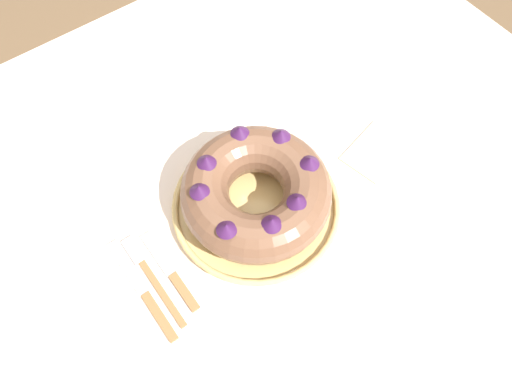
{
  "coord_description": "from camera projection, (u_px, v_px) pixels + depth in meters",
  "views": [
    {
      "loc": [
        -0.22,
        -0.33,
        1.6
      ],
      "look_at": [
        0.03,
        0.01,
        0.82
      ],
      "focal_mm": 35.0,
      "sensor_mm": 36.0,
      "label": 1
    }
  ],
  "objects": [
    {
      "name": "ground_plane",
      "position": [
        251.0,
        322.0,
        1.6
      ],
      "size": [
        8.0,
        8.0,
        0.0
      ],
      "primitive_type": "plane",
      "color": "brown"
    },
    {
      "name": "dining_table",
      "position": [
        248.0,
        236.0,
        1.0
      ],
      "size": [
        1.57,
        1.3,
        0.75
      ],
      "color": "beige",
      "rests_on": "ground_plane"
    },
    {
      "name": "serving_dish",
      "position": [
        256.0,
        206.0,
        0.94
      ],
      "size": [
        0.32,
        0.32,
        0.02
      ],
      "color": "tan",
      "rests_on": "dining_table"
    },
    {
      "name": "bundt_cake",
      "position": [
        256.0,
        192.0,
        0.89
      ],
      "size": [
        0.27,
        0.27,
        0.1
      ],
      "color": "brown",
      "rests_on": "serving_dish"
    },
    {
      "name": "fork",
      "position": [
        150.0,
        274.0,
        0.88
      ],
      "size": [
        0.02,
        0.2,
        0.01
      ],
      "rotation": [
        0.0,
        0.0,
        0.02
      ],
      "color": "#936038",
      "rests_on": "dining_table"
    },
    {
      "name": "serving_knife",
      "position": [
        146.0,
        296.0,
        0.87
      ],
      "size": [
        0.02,
        0.22,
        0.01
      ],
      "rotation": [
        0.0,
        0.0,
        0.04
      ],
      "color": "#936038",
      "rests_on": "dining_table"
    },
    {
      "name": "cake_knife",
      "position": [
        173.0,
        276.0,
        0.88
      ],
      "size": [
        0.02,
        0.18,
        0.01
      ],
      "rotation": [
        0.0,
        0.0,
        0.06
      ],
      "color": "#936038",
      "rests_on": "dining_table"
    },
    {
      "name": "napkin",
      "position": [
        375.0,
        151.0,
        1.01
      ],
      "size": [
        0.14,
        0.11,
        0.0
      ],
      "primitive_type": "cube",
      "rotation": [
        0.0,
        0.0,
        0.22
      ],
      "color": "beige",
      "rests_on": "dining_table"
    }
  ]
}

